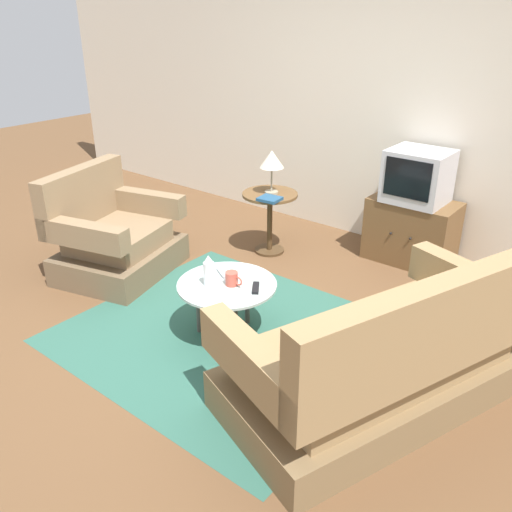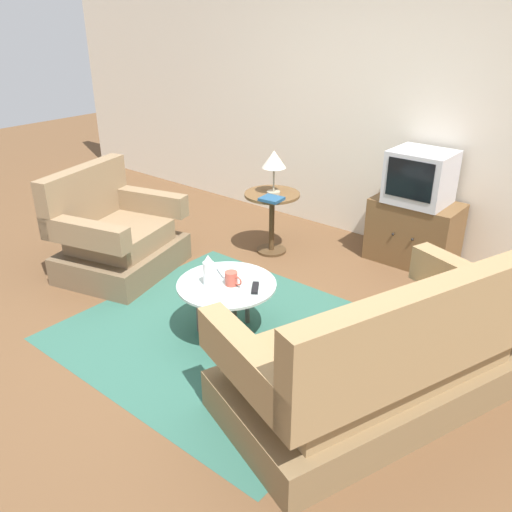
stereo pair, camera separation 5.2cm
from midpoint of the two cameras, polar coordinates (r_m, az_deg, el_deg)
name	(u,v)px [view 2 (the right image)]	position (r m, az deg, el deg)	size (l,w,h in m)	color
ground_plane	(216,329)	(3.95, -3.87, -7.76)	(16.00, 16.00, 0.00)	brown
back_wall	(383,100)	(5.27, 13.71, 15.89)	(9.00, 0.12, 2.70)	beige
area_rug	(228,334)	(3.88, -2.65, -8.35)	(2.16, 1.94, 0.00)	#2D5B4C
armchair	(115,238)	(4.81, -14.51, 1.88)	(1.04, 1.16, 0.91)	brown
couch	(379,362)	(3.17, 13.44, -10.98)	(1.45, 1.95, 0.96)	brown
coffee_table	(226,289)	(3.69, -2.77, -3.49)	(0.69, 0.69, 0.42)	#B2C6C1
side_table	(272,210)	(4.97, 2.01, 4.95)	(0.51, 0.51, 0.59)	brown
tv_stand	(414,232)	(5.03, 16.78, 2.48)	(0.76, 0.47, 0.58)	brown
television	(420,177)	(4.85, 17.46, 8.06)	(0.51, 0.45, 0.45)	#B7B7BC
table_lamp	(274,161)	(4.82, 2.24, 10.15)	(0.22, 0.22, 0.40)	#9E937A
vase	(208,271)	(3.61, -4.69, -1.56)	(0.07, 0.07, 0.22)	white
mug	(232,279)	(3.62, -2.21, -2.42)	(0.14, 0.09, 0.10)	#B74C3D
tv_remote_dark	(255,288)	(3.59, 0.33, -3.42)	(0.12, 0.15, 0.02)	black
tv_remote_silver	(223,273)	(3.79, -3.13, -1.81)	(0.16, 0.12, 0.02)	#B2B2B7
book	(272,199)	(4.73, 1.99, 6.11)	(0.20, 0.18, 0.03)	navy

